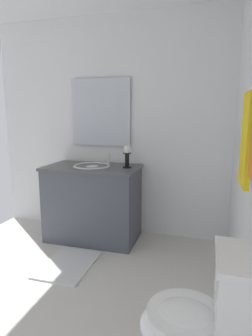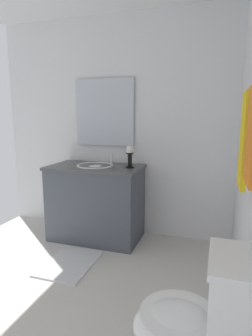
{
  "view_description": "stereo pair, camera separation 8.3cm",
  "coord_description": "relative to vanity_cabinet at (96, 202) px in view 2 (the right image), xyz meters",
  "views": [
    {
      "loc": [
        1.7,
        1.1,
        1.37
      ],
      "look_at": [
        -0.39,
        0.5,
        0.96
      ],
      "focal_mm": 30.43,
      "sensor_mm": 36.0,
      "label": 1
    },
    {
      "loc": [
        1.68,
        1.17,
        1.37
      ],
      "look_at": [
        -0.39,
        0.5,
        0.96
      ],
      "focal_mm": 30.43,
      "sensor_mm": 36.0,
      "label": 2
    }
  ],
  "objects": [
    {
      "name": "towel_near_vanity",
      "position": [
        1.09,
        1.4,
        0.82
      ],
      "size": [
        0.28,
        0.03,
        0.53
      ],
      "primitive_type": "cube",
      "color": "yellow",
      "rests_on": "towel_bar"
    },
    {
      "name": "vanity_cabinet",
      "position": [
        0.0,
        0.0,
        0.0
      ],
      "size": [
        0.58,
        1.02,
        0.83
      ],
      "color": "#474C56",
      "rests_on": "ground"
    },
    {
      "name": "sink_basin",
      "position": [
        0.0,
        0.0,
        0.37
      ],
      "size": [
        0.4,
        0.4,
        0.24
      ],
      "color": "white",
      "rests_on": "vanity_cabinet"
    },
    {
      "name": "candle_holder_tall",
      "position": [
        -0.02,
        0.39,
        0.53
      ],
      "size": [
        0.09,
        0.09,
        0.23
      ],
      "color": "black",
      "rests_on": "vanity_cabinet"
    },
    {
      "name": "toilet",
      "position": [
        1.53,
        1.19,
        -0.05
      ],
      "size": [
        0.39,
        0.54,
        0.75
      ],
      "color": "white",
      "rests_on": "ground"
    },
    {
      "name": "bath_mat",
      "position": [
        0.62,
        0.0,
        -0.41
      ],
      "size": [
        0.6,
        0.44,
        0.02
      ],
      "primitive_type": "cube",
      "color": "silver",
      "rests_on": "ground"
    },
    {
      "name": "floor",
      "position": [
        1.11,
        0.09,
        -0.42
      ],
      "size": [
        2.87,
        2.77,
        0.02
      ],
      "primitive_type": "cube",
      "color": "beige",
      "rests_on": "ground"
    },
    {
      "name": "mirror",
      "position": [
        -0.28,
        0.0,
        0.99
      ],
      "size": [
        0.02,
        0.7,
        0.75
      ],
      "primitive_type": "cube",
      "color": "silver"
    },
    {
      "name": "wall_left",
      "position": [
        -0.33,
        0.09,
        0.81
      ],
      "size": [
        0.04,
        2.77,
        2.45
      ],
      "primitive_type": "cube",
      "color": "white",
      "rests_on": "ground"
    }
  ]
}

